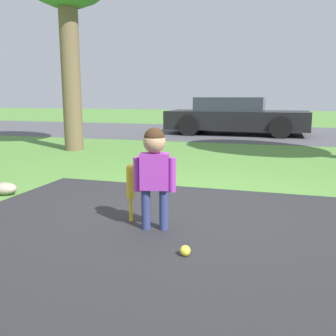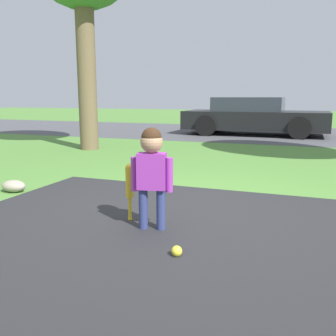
{
  "view_description": "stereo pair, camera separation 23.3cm",
  "coord_description": "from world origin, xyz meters",
  "px_view_note": "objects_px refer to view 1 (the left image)",
  "views": [
    {
      "loc": [
        0.86,
        -3.63,
        1.16
      ],
      "look_at": [
        -0.17,
        -0.23,
        0.48
      ],
      "focal_mm": 40.0,
      "sensor_mm": 36.0,
      "label": 1
    },
    {
      "loc": [
        1.08,
        -3.55,
        1.16
      ],
      "look_at": [
        -0.17,
        -0.23,
        0.48
      ],
      "focal_mm": 40.0,
      "sensor_mm": 36.0,
      "label": 2
    }
  ],
  "objects_px": {
    "parked_car": "(235,116)",
    "sports_ball": "(185,251)",
    "baseball_bat": "(130,185)",
    "child": "(155,164)"
  },
  "relations": [
    {
      "from": "baseball_bat",
      "to": "child",
      "type": "bearing_deg",
      "value": -24.99
    },
    {
      "from": "baseball_bat",
      "to": "parked_car",
      "type": "distance_m",
      "value": 8.81
    },
    {
      "from": "parked_car",
      "to": "sports_ball",
      "type": "bearing_deg",
      "value": -85.47
    },
    {
      "from": "child",
      "to": "sports_ball",
      "type": "height_order",
      "value": "child"
    },
    {
      "from": "baseball_bat",
      "to": "sports_ball",
      "type": "relative_size",
      "value": 6.83
    },
    {
      "from": "child",
      "to": "parked_car",
      "type": "bearing_deg",
      "value": 79.96
    },
    {
      "from": "child",
      "to": "parked_car",
      "type": "relative_size",
      "value": 0.21
    },
    {
      "from": "child",
      "to": "baseball_bat",
      "type": "height_order",
      "value": "child"
    },
    {
      "from": "child",
      "to": "sports_ball",
      "type": "distance_m",
      "value": 0.82
    },
    {
      "from": "baseball_bat",
      "to": "parked_car",
      "type": "bearing_deg",
      "value": 90.56
    }
  ]
}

